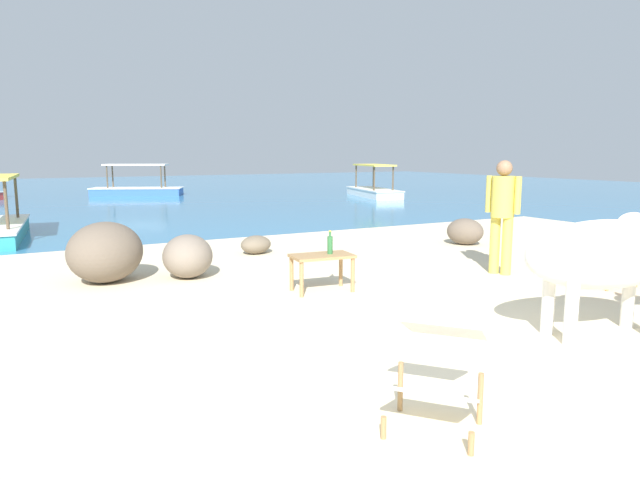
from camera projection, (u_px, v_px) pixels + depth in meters
name	position (u px, v px, depth m)	size (l,w,h in m)	color
sand_beach	(433.00, 343.00, 5.26)	(18.00, 14.00, 0.04)	beige
water_surface	(98.00, 194.00, 24.35)	(60.00, 36.00, 0.03)	teal
cow	(610.00, 255.00, 5.33)	(2.10, 1.03, 1.17)	silver
low_bench_table	(322.00, 261.00, 7.10)	(0.80, 0.52, 0.47)	#A37A4C
bottle	(330.00, 244.00, 7.12)	(0.07, 0.07, 0.30)	#2D6B38
deck_chair_near	(439.00, 364.00, 3.65)	(0.93, 0.90, 0.68)	#A37A4C
deck_chair_far	(600.00, 255.00, 7.54)	(0.61, 0.81, 0.68)	#A37A4C
person_standing	(503.00, 208.00, 8.05)	(0.32, 0.48, 1.62)	#DBC64C
shore_rock_large	(256.00, 245.00, 9.82)	(0.58, 0.47, 0.31)	#756651
shore_rock_medium	(465.00, 231.00, 10.77)	(0.69, 0.58, 0.50)	#6B5B4C
shore_rock_small	(188.00, 256.00, 7.91)	(0.83, 0.68, 0.60)	gray
shore_rock_flat	(105.00, 252.00, 7.62)	(1.09, 0.94, 0.81)	#6B5B4C
boat_blue	(137.00, 189.00, 23.65)	(3.82, 2.59, 1.29)	#3866B7
boat_white	(374.00, 190.00, 22.93)	(1.99, 3.84, 1.29)	white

